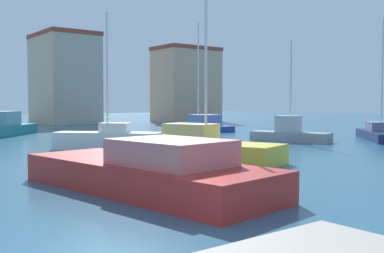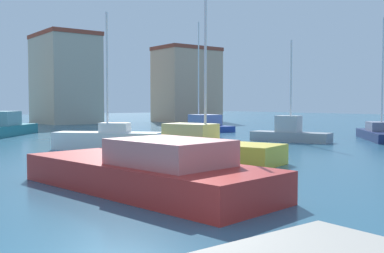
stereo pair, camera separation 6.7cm
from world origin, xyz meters
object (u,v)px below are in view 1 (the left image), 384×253
Objects in this scene: sailboat_blue_center_channel at (200,125)px; sailboat_navy_outer_mooring at (381,133)px; sailboat_grey_near_pier at (290,133)px; sailboat_yellow_distant_north at (203,148)px; motorboat_teal_behind_lamppost at (4,127)px; motorboat_red_far_right at (149,172)px; sailboat_white_inner_mooring at (108,139)px.

sailboat_blue_center_channel is 1.19× the size of sailboat_navy_outer_mooring.
sailboat_yellow_distant_north is (-11.20, -4.52, -0.00)m from sailboat_grey_near_pier.
motorboat_teal_behind_lamppost is 22.35m from sailboat_yellow_distant_north.
sailboat_blue_center_channel reaches higher than sailboat_grey_near_pier.
motorboat_red_far_right is 7.39m from sailboat_yellow_distant_north.
sailboat_grey_near_pier is 6.93m from sailboat_navy_outer_mooring.
sailboat_navy_outer_mooring is at bearing -17.42° from sailboat_white_inner_mooring.
sailboat_white_inner_mooring is at bearing 97.60° from sailboat_yellow_distant_north.
sailboat_blue_center_channel is 1.13× the size of motorboat_red_far_right.
motorboat_red_far_right is at bearing -131.47° from sailboat_blue_center_channel.
sailboat_blue_center_channel is at bearing 48.53° from motorboat_red_far_right.
sailboat_navy_outer_mooring is 17.53m from sailboat_yellow_distant_north.
sailboat_blue_center_channel is 30.28m from motorboat_red_far_right.
motorboat_teal_behind_lamppost reaches higher than motorboat_red_far_right.
sailboat_navy_outer_mooring is 24.05m from motorboat_red_far_right.
sailboat_blue_center_channel is at bearing 35.26° from sailboat_white_inner_mooring.
motorboat_teal_behind_lamppost is at bearing 83.19° from motorboat_red_far_right.
sailboat_white_inner_mooring is (-12.18, 2.81, -0.01)m from sailboat_grey_near_pier.
sailboat_blue_center_channel is at bearing 51.77° from sailboat_yellow_distant_north.
sailboat_grey_near_pier is 19.28m from motorboat_red_far_right.
sailboat_navy_outer_mooring is (6.26, -2.97, -0.12)m from sailboat_grey_near_pier.
sailboat_grey_near_pier reaches higher than motorboat_red_far_right.
motorboat_teal_behind_lamppost is at bearing 134.15° from sailboat_navy_outer_mooring.
motorboat_teal_behind_lamppost is 0.86× the size of sailboat_yellow_distant_north.
sailboat_blue_center_channel reaches higher than motorboat_red_far_right.
sailboat_grey_near_pier is 22.42m from motorboat_teal_behind_lamppost.
sailboat_navy_outer_mooring is 1.12× the size of sailboat_white_inner_mooring.
sailboat_blue_center_channel is 23.04m from sailboat_yellow_distant_north.
motorboat_red_far_right is at bearing -151.80° from sailboat_grey_near_pier.
sailboat_blue_center_channel is 1.34× the size of sailboat_white_inner_mooring.
motorboat_red_far_right is 1.08× the size of sailboat_yellow_distant_north.
sailboat_grey_near_pier reaches higher than motorboat_teal_behind_lamppost.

